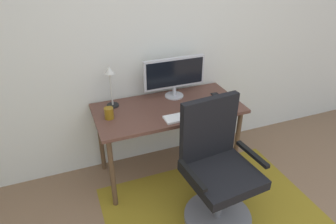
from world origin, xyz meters
The scene contains 10 objects.
wall_back centered at (0.00, 2.20, 1.30)m, with size 6.00×0.10×2.60m, color silver.
area_rug centered at (0.13, 1.17, 0.00)m, with size 1.80×1.24×0.01m, color olive.
desk centered at (-0.03, 1.81, 0.66)m, with size 1.34×0.65×0.74m.
monitor centered at (0.10, 1.99, 0.97)m, with size 0.60×0.18×0.39m.
keyboard centered at (0.07, 1.58, 0.75)m, with size 0.43×0.13×0.02m, color white.
computer_mouse centered at (0.37, 1.55, 0.76)m, with size 0.06×0.10×0.03m, color white.
coffee_cup centered at (-0.57, 1.80, 0.79)m, with size 0.08×0.08×0.10m, color #835A13.
cell_phone centered at (0.49, 1.83, 0.74)m, with size 0.07×0.14×0.01m, color black.
desk_lamp centered at (-0.49, 2.01, 0.98)m, with size 0.11×0.11×0.38m.
office_chair centered at (0.12, 1.13, 0.43)m, with size 0.62×0.56×1.05m.
Camera 1 is at (-0.91, -0.46, 2.07)m, focal length 32.53 mm.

